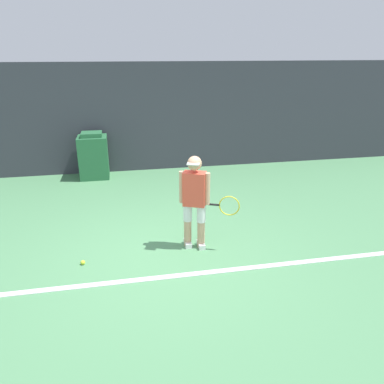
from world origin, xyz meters
The scene contains 6 objects.
ground_plane centered at (0.00, 0.00, 0.00)m, with size 24.00×24.00×0.00m, color #518C5B.
back_wall centered at (0.00, 4.62, 1.37)m, with size 24.00×0.10×2.74m.
court_baseline centered at (0.00, -0.56, 0.01)m, with size 21.60×0.10×0.01m.
tennis_player centered at (0.50, 0.24, 0.83)m, with size 0.88×0.44×1.52m.
tennis_ball centered at (-1.25, 0.01, 0.03)m, with size 0.07×0.07×0.07m.
covered_chair centered at (-1.26, 4.20, 0.54)m, with size 0.70×0.64×1.14m.
Camera 1 is at (-0.58, -5.04, 2.99)m, focal length 35.00 mm.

